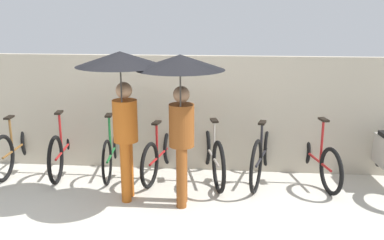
# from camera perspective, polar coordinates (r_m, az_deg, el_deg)

# --- Properties ---
(ground_plane) EXTENTS (30.00, 30.00, 0.00)m
(ground_plane) POSITION_cam_1_polar(r_m,az_deg,el_deg) (5.13, -7.38, -14.51)
(ground_plane) COLOR beige
(back_wall) EXTENTS (13.67, 0.12, 1.81)m
(back_wall) POSITION_cam_1_polar(r_m,az_deg,el_deg) (6.74, -3.78, 0.95)
(back_wall) COLOR #B2A893
(back_wall) RESTS_ON ground
(parked_bicycle_0) EXTENTS (0.44, 1.72, 0.99)m
(parked_bicycle_0) POSITION_cam_1_polar(r_m,az_deg,el_deg) (7.36, -22.22, -3.31)
(parked_bicycle_0) COLOR black
(parked_bicycle_0) RESTS_ON ground
(parked_bicycle_1) EXTENTS (0.44, 1.81, 1.11)m
(parked_bicycle_1) POSITION_cam_1_polar(r_m,az_deg,el_deg) (7.05, -16.56, -3.46)
(parked_bicycle_1) COLOR black
(parked_bicycle_1) RESTS_ON ground
(parked_bicycle_2) EXTENTS (0.44, 1.65, 0.98)m
(parked_bicycle_2) POSITION_cam_1_polar(r_m,az_deg,el_deg) (6.79, -10.54, -3.93)
(parked_bicycle_2) COLOR black
(parked_bicycle_2) RESTS_ON ground
(parked_bicycle_3) EXTENTS (0.47, 1.63, 1.04)m
(parked_bicycle_3) POSITION_cam_1_polar(r_m,az_deg,el_deg) (6.58, -4.14, -4.41)
(parked_bicycle_3) COLOR black
(parked_bicycle_3) RESTS_ON ground
(parked_bicycle_4) EXTENTS (0.59, 1.79, 0.97)m
(parked_bicycle_4) POSITION_cam_1_polar(r_m,az_deg,el_deg) (6.47, 2.58, -4.44)
(parked_bicycle_4) COLOR black
(parked_bicycle_4) RESTS_ON ground
(parked_bicycle_5) EXTENTS (0.59, 1.80, 1.11)m
(parked_bicycle_5) POSITION_cam_1_polar(r_m,az_deg,el_deg) (6.50, 9.46, -4.39)
(parked_bicycle_5) COLOR black
(parked_bicycle_5) RESTS_ON ground
(parked_bicycle_6) EXTENTS (0.56, 1.70, 1.07)m
(parked_bicycle_6) POSITION_cam_1_polar(r_m,az_deg,el_deg) (6.65, 16.06, -4.73)
(parked_bicycle_6) COLOR black
(parked_bicycle_6) RESTS_ON ground
(pedestrian_leading) EXTENTS (1.09, 1.09, 1.99)m
(pedestrian_leading) POSITION_cam_1_polar(r_m,az_deg,el_deg) (5.39, -9.35, 4.97)
(pedestrian_leading) COLOR #B25619
(pedestrian_leading) RESTS_ON ground
(pedestrian_center) EXTENTS (1.07, 1.07, 1.97)m
(pedestrian_center) POSITION_cam_1_polar(r_m,az_deg,el_deg) (5.15, -1.52, 4.48)
(pedestrian_center) COLOR brown
(pedestrian_center) RESTS_ON ground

